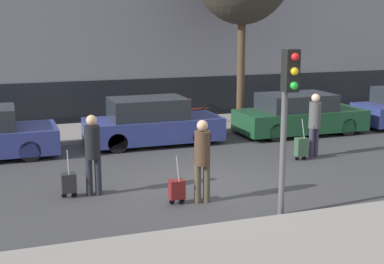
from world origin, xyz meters
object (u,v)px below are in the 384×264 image
(pedestrian_right, at_px, (315,121))
(trolley_right, at_px, (301,147))
(parked_car_1, at_px, (152,123))
(trolley_center, at_px, (177,189))
(parked_bicycle, at_px, (195,114))
(pedestrian_left, at_px, (93,150))
(trolley_left, at_px, (69,183))
(parked_car_2, at_px, (299,115))
(pedestrian_center, at_px, (202,156))
(traffic_light, at_px, (288,99))

(pedestrian_right, relative_size, trolley_right, 1.56)
(parked_car_1, bearing_deg, trolley_center, -99.93)
(trolley_center, height_order, parked_bicycle, parked_bicycle)
(pedestrian_left, xyz_separation_m, trolley_left, (-0.55, 0.05, -0.72))
(parked_car_2, bearing_deg, pedestrian_right, -113.12)
(pedestrian_center, relative_size, trolley_center, 1.69)
(pedestrian_left, xyz_separation_m, pedestrian_center, (2.12, -1.26, -0.02))
(pedestrian_right, xyz_separation_m, traffic_light, (-3.17, -3.98, 1.34))
(pedestrian_left, distance_m, parked_bicycle, 8.23)
(trolley_right, bearing_deg, parked_car_2, 60.45)
(parked_car_1, xyz_separation_m, trolley_right, (3.43, -3.30, -0.31))
(pedestrian_center, distance_m, traffic_light, 2.29)
(parked_bicycle, bearing_deg, parked_car_2, -38.27)
(trolley_right, relative_size, parked_bicycle, 0.67)
(traffic_light, distance_m, parked_bicycle, 9.58)
(parked_car_1, distance_m, trolley_center, 5.73)
(parked_car_2, distance_m, parked_bicycle, 3.77)
(trolley_center, bearing_deg, trolley_right, 27.86)
(parked_car_1, height_order, pedestrian_center, pedestrian_center)
(trolley_left, height_order, traffic_light, traffic_light)
(pedestrian_right, bearing_deg, trolley_left, 170.99)
(pedestrian_left, distance_m, pedestrian_right, 6.66)
(trolley_right, bearing_deg, trolley_left, -170.28)
(parked_car_1, bearing_deg, trolley_right, -43.84)
(pedestrian_center, bearing_deg, parked_car_2, 53.74)
(trolley_center, bearing_deg, pedestrian_center, -9.14)
(pedestrian_center, bearing_deg, traffic_light, -38.89)
(parked_car_2, bearing_deg, trolley_center, -138.54)
(traffic_light, xyz_separation_m, parked_bicycle, (1.47, 9.27, -1.90))
(trolley_left, xyz_separation_m, trolley_center, (2.13, -1.22, -0.01))
(parked_car_1, bearing_deg, pedestrian_center, -94.43)
(parked_car_1, xyz_separation_m, traffic_light, (0.79, -7.09, 1.70))
(parked_car_2, xyz_separation_m, trolley_center, (-6.20, -5.48, -0.34))
(traffic_light, bearing_deg, parked_bicycle, 80.99)
(pedestrian_left, xyz_separation_m, trolley_right, (6.00, 1.17, -0.68))
(parked_car_2, height_order, traffic_light, traffic_light)
(parked_car_2, distance_m, pedestrian_left, 8.90)
(parked_car_2, distance_m, trolley_center, 8.28)
(pedestrian_right, bearing_deg, pedestrian_left, 172.24)
(trolley_left, bearing_deg, traffic_light, -34.45)
(pedestrian_right, height_order, traffic_light, traffic_light)
(pedestrian_right, bearing_deg, trolley_right, -179.95)
(pedestrian_center, height_order, pedestrian_right, pedestrian_right)
(trolley_right, distance_m, parked_bicycle, 5.61)
(trolley_center, distance_m, pedestrian_right, 5.59)
(pedestrian_right, distance_m, traffic_light, 5.26)
(parked_car_2, distance_m, traffic_light, 8.41)
(parked_car_1, relative_size, pedestrian_left, 2.32)
(pedestrian_left, relative_size, parked_bicycle, 1.04)
(parked_car_2, relative_size, pedestrian_right, 2.39)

